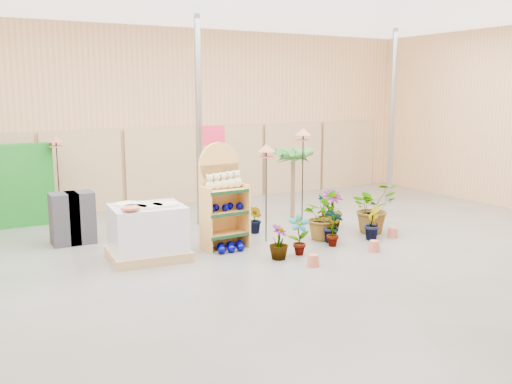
{
  "coord_description": "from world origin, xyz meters",
  "views": [
    {
      "loc": [
        -4.94,
        -7.9,
        2.91
      ],
      "look_at": [
        0.3,
        1.5,
        1.0
      ],
      "focal_mm": 40.0,
      "sensor_mm": 36.0,
      "label": 1
    }
  ],
  "objects_px": {
    "display_shelf": "(221,200)",
    "bird_table_front": "(266,151)",
    "pallet_stack": "(148,232)",
    "potted_plant_2": "(321,216)"
  },
  "relations": [
    {
      "from": "pallet_stack",
      "to": "bird_table_front",
      "type": "relative_size",
      "value": 0.75
    },
    {
      "from": "display_shelf",
      "to": "potted_plant_2",
      "type": "bearing_deg",
      "value": -16.54
    },
    {
      "from": "display_shelf",
      "to": "bird_table_front",
      "type": "bearing_deg",
      "value": -10.31
    },
    {
      "from": "display_shelf",
      "to": "pallet_stack",
      "type": "distance_m",
      "value": 1.55
    },
    {
      "from": "bird_table_front",
      "to": "pallet_stack",
      "type": "bearing_deg",
      "value": 179.71
    },
    {
      "from": "display_shelf",
      "to": "pallet_stack",
      "type": "relative_size",
      "value": 1.39
    },
    {
      "from": "display_shelf",
      "to": "bird_table_front",
      "type": "relative_size",
      "value": 1.03
    },
    {
      "from": "potted_plant_2",
      "to": "pallet_stack",
      "type": "bearing_deg",
      "value": 173.95
    },
    {
      "from": "display_shelf",
      "to": "potted_plant_2",
      "type": "relative_size",
      "value": 2.12
    },
    {
      "from": "display_shelf",
      "to": "bird_table_front",
      "type": "xyz_separation_m",
      "value": [
        0.9,
        -0.11,
        0.87
      ]
    }
  ]
}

